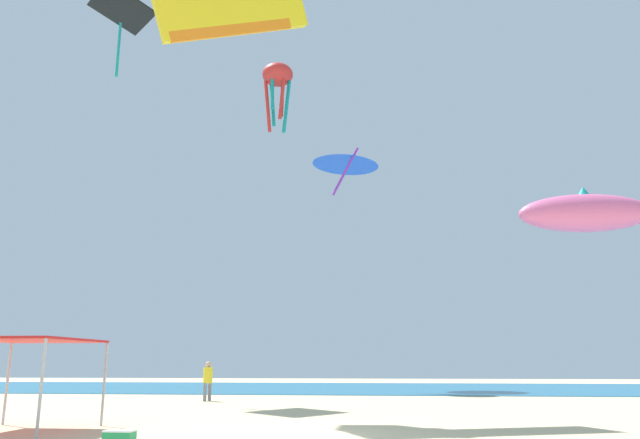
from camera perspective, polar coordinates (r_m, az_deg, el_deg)
ground at (r=15.21m, az=-2.36°, el=-19.53°), size 110.00×110.00×0.10m
ocean_strip at (r=43.46m, az=3.37°, el=-15.30°), size 110.00×20.38×0.03m
canopy_tent at (r=17.52m, az=-25.52°, el=-10.29°), size 2.87×3.21×2.25m
person_leftmost at (r=28.73m, az=-10.35°, el=-14.23°), size 0.41×0.43×1.72m
cooler_box at (r=13.46m, az=-18.11°, el=-18.79°), size 0.57×0.37×0.35m
kite_inflatable_pink at (r=36.75m, az=23.37°, el=0.59°), size 7.27×2.50×2.68m
kite_octopus_red at (r=46.56m, az=-3.95°, el=12.93°), size 2.92×2.92×5.34m
kite_parafoil_yellow at (r=26.07m, az=-8.06°, el=18.52°), size 5.62×3.86×3.93m
kite_diamond_black at (r=37.40m, az=-17.91°, el=17.80°), size 4.19×4.19×4.55m
kite_delta_blue at (r=44.74m, az=2.40°, el=5.56°), size 5.06×5.01×3.85m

